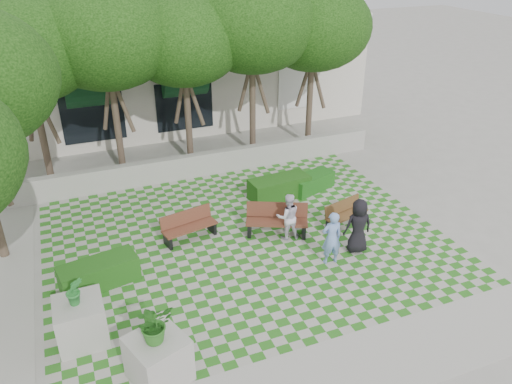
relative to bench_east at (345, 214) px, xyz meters
name	(u,v)px	position (x,y,z in m)	size (l,w,h in m)	color
ground	(259,258)	(-3.36, -0.77, -0.39)	(90.00, 90.00, 0.00)	gray
lawn	(247,241)	(-3.36, 0.23, -0.39)	(12.00, 12.00, 0.00)	#2B721E
sidewalk_south	(341,374)	(-3.36, -5.47, -0.39)	(16.00, 2.00, 0.01)	#9E9B93
retaining_wall	(200,165)	(-3.36, 5.43, 0.06)	(15.00, 0.36, 0.90)	#9E9B93
bench_east	(345,214)	(0.00, 0.00, 0.00)	(1.64, 0.92, 0.82)	#54381C
bench_mid	(277,220)	(-2.32, 0.31, 0.10)	(2.03, 1.40, 1.02)	#532A1C
bench_west	(189,226)	(-4.98, 1.08, 0.04)	(1.81, 0.93, 0.91)	#592D1E
hedge_east	(312,182)	(0.14, 2.61, -0.08)	(1.78, 0.71, 0.62)	#175215
hedge_midright	(279,188)	(-1.22, 2.56, -0.01)	(2.19, 0.88, 0.77)	#1A4813
hedge_west	(99,273)	(-7.86, -0.25, -0.03)	(2.07, 0.83, 0.72)	#1B4D14
planter_front	(157,351)	(-7.04, -4.10, 0.40)	(1.41, 1.41, 1.97)	#9E9B93
planter_back	(81,320)	(-8.46, -2.29, 0.21)	(1.11, 1.11, 1.82)	#9E9B93
person_blue	(332,238)	(-1.52, -1.70, 0.44)	(0.61, 0.40, 1.67)	#799ADC
person_dark	(358,226)	(-0.48, -1.46, 0.47)	(0.84, 0.55, 1.72)	black
person_white	(288,217)	(-2.11, -0.03, 0.37)	(0.74, 0.58, 1.53)	silver
tree_row	(141,47)	(-5.22, 5.19, 4.78)	(17.70, 13.40, 7.41)	#47382B
building	(172,66)	(-2.43, 13.31, 2.12)	(18.00, 8.92, 5.15)	beige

